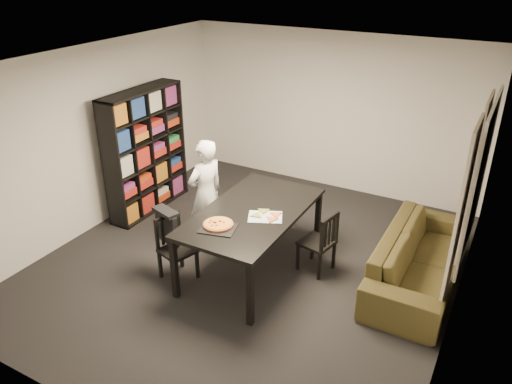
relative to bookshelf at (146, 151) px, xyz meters
The scene contains 16 objects.
room 2.26m from the bookshelf, 15.56° to the right, with size 5.01×5.51×2.61m.
window_pane 4.67m from the bookshelf, ahead, with size 0.02×1.40×1.60m, color black.
window_frame 4.67m from the bookshelf, ahead, with size 0.03×1.52×1.72m, color white.
curtain_left 4.59m from the bookshelf, ahead, with size 0.03×0.70×2.25m, color beige.
curtain_right 4.59m from the bookshelf, ahead, with size 0.03×0.70×2.25m, color beige.
bookshelf is the anchor object (origin of this frame).
dining_table 2.36m from the bookshelf, 17.52° to the right, with size 1.12×2.01×0.84m.
chair_left 2.02m from the bookshelf, 41.68° to the right, with size 0.48×0.48×0.82m.
chair_right 3.10m from the bookshelf, ahead, with size 0.46×0.46×0.83m.
draped_jacket 1.88m from the bookshelf, 43.10° to the right, with size 0.39×0.26×0.45m.
person 1.47m from the bookshelf, 18.06° to the right, with size 0.56×0.36×1.52m, color white.
baking_tray 2.47m from the bookshelf, 31.09° to the right, with size 0.40×0.32×0.01m, color black.
pepperoni_pizza 2.42m from the bookshelf, 30.45° to the right, with size 0.35×0.35×0.03m.
kitchen_towel 2.58m from the bookshelf, 17.51° to the right, with size 0.40×0.30×0.01m, color white.
pizza_slices 2.57m from the bookshelf, 16.68° to the right, with size 0.37×0.31×0.01m, color #BC7C3B, non-canonical shape.
sofa 4.22m from the bookshelf, ahead, with size 2.24×0.88×0.65m, color #3A2E17.
Camera 1 is at (2.71, -4.80, 3.72)m, focal length 35.00 mm.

